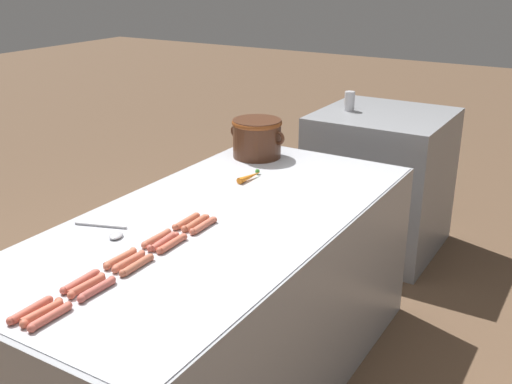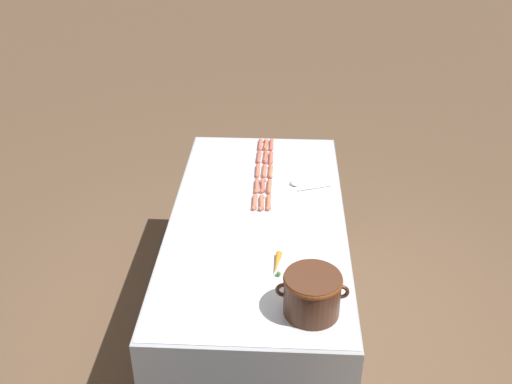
{
  "view_description": "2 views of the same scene",
  "coord_description": "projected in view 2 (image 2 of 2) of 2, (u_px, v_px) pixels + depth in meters",
  "views": [
    {
      "loc": [
        1.34,
        -1.9,
        1.83
      ],
      "look_at": [
        0.07,
        0.19,
        0.9
      ],
      "focal_mm": 42.52,
      "sensor_mm": 36.0,
      "label": 1
    },
    {
      "loc": [
        -0.13,
        2.86,
        2.71
      ],
      "look_at": [
        0.01,
        -0.08,
        0.95
      ],
      "focal_mm": 41.7,
      "sensor_mm": 36.0,
      "label": 2
    }
  ],
  "objects": [
    {
      "name": "hot_dog_1",
      "position": [
        271.0,
        158.0,
        4.01
      ],
      "size": [
        0.03,
        0.17,
        0.03
      ],
      "color": "#CD5E4E",
      "rests_on": "griddle_counter"
    },
    {
      "name": "hot_dog_5",
      "position": [
        266.0,
        145.0,
        4.18
      ],
      "size": [
        0.04,
        0.16,
        0.03
      ],
      "color": "#CD6248",
      "rests_on": "griddle_counter"
    },
    {
      "name": "griddle_counter",
      "position": [
        257.0,
        274.0,
        3.63
      ],
      "size": [
        1.01,
        2.08,
        0.84
      ],
      "color": "#9EA0A5",
      "rests_on": "ground_plane"
    },
    {
      "name": "hot_dog_9",
      "position": [
        262.0,
        203.0,
        3.52
      ],
      "size": [
        0.03,
        0.16,
        0.03
      ],
      "color": "#C36649",
      "rests_on": "griddle_counter"
    },
    {
      "name": "hot_dog_14",
      "position": [
        255.0,
        202.0,
        3.53
      ],
      "size": [
        0.03,
        0.17,
        0.03
      ],
      "color": "#C7654D",
      "rests_on": "griddle_counter"
    },
    {
      "name": "hot_dog_12",
      "position": [
        258.0,
        171.0,
        3.86
      ],
      "size": [
        0.03,
        0.17,
        0.03
      ],
      "color": "#C06549",
      "rests_on": "griddle_counter"
    },
    {
      "name": "hot_dog_13",
      "position": [
        257.0,
        186.0,
        3.69
      ],
      "size": [
        0.03,
        0.17,
        0.03
      ],
      "color": "#CA6148",
      "rests_on": "griddle_counter"
    },
    {
      "name": "hot_dog_0",
      "position": [
        271.0,
        145.0,
        4.19
      ],
      "size": [
        0.03,
        0.17,
        0.03
      ],
      "color": "#CC5B49",
      "rests_on": "griddle_counter"
    },
    {
      "name": "hot_dog_3",
      "position": [
        269.0,
        187.0,
        3.68
      ],
      "size": [
        0.03,
        0.17,
        0.03
      ],
      "color": "#C1664C",
      "rests_on": "griddle_counter"
    },
    {
      "name": "carrot",
      "position": [
        277.0,
        264.0,
        3.01
      ],
      "size": [
        0.05,
        0.18,
        0.03
      ],
      "color": "orange",
      "rests_on": "griddle_counter"
    },
    {
      "name": "bean_pot",
      "position": [
        312.0,
        292.0,
        2.67
      ],
      "size": [
        0.33,
        0.27,
        0.2
      ],
      "color": "#472616",
      "rests_on": "griddle_counter"
    },
    {
      "name": "serving_spoon",
      "position": [
        301.0,
        185.0,
        3.71
      ],
      "size": [
        0.27,
        0.13,
        0.02
      ],
      "color": "#B7B7BC",
      "rests_on": "griddle_counter"
    },
    {
      "name": "hot_dog_2",
      "position": [
        271.0,
        171.0,
        3.85
      ],
      "size": [
        0.03,
        0.17,
        0.03
      ],
      "color": "#C6674A",
      "rests_on": "griddle_counter"
    },
    {
      "name": "hot_dog_10",
      "position": [
        260.0,
        145.0,
        4.18
      ],
      "size": [
        0.03,
        0.17,
        0.03
      ],
      "color": "#C95C4C",
      "rests_on": "griddle_counter"
    },
    {
      "name": "hot_dog_8",
      "position": [
        263.0,
        186.0,
        3.69
      ],
      "size": [
        0.04,
        0.16,
        0.03
      ],
      "color": "#C75F4F",
      "rests_on": "griddle_counter"
    },
    {
      "name": "hot_dog_7",
      "position": [
        264.0,
        171.0,
        3.85
      ],
      "size": [
        0.03,
        0.17,
        0.03
      ],
      "color": "#CB664D",
      "rests_on": "griddle_counter"
    },
    {
      "name": "hot_dog_4",
      "position": [
        269.0,
        202.0,
        3.52
      ],
      "size": [
        0.03,
        0.17,
        0.03
      ],
      "color": "#CA684B",
      "rests_on": "griddle_counter"
    },
    {
      "name": "hot_dog_11",
      "position": [
        259.0,
        157.0,
        4.02
      ],
      "size": [
        0.03,
        0.17,
        0.03
      ],
      "color": "#C1594D",
      "rests_on": "griddle_counter"
    },
    {
      "name": "hot_dog_6",
      "position": [
        266.0,
        157.0,
        4.02
      ],
      "size": [
        0.03,
        0.16,
        0.03
      ],
      "color": "#C15F48",
      "rests_on": "griddle_counter"
    },
    {
      "name": "ground_plane",
      "position": [
        257.0,
        324.0,
        3.85
      ],
      "size": [
        20.0,
        20.0,
        0.0
      ],
      "primitive_type": "plane",
      "color": "brown"
    }
  ]
}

